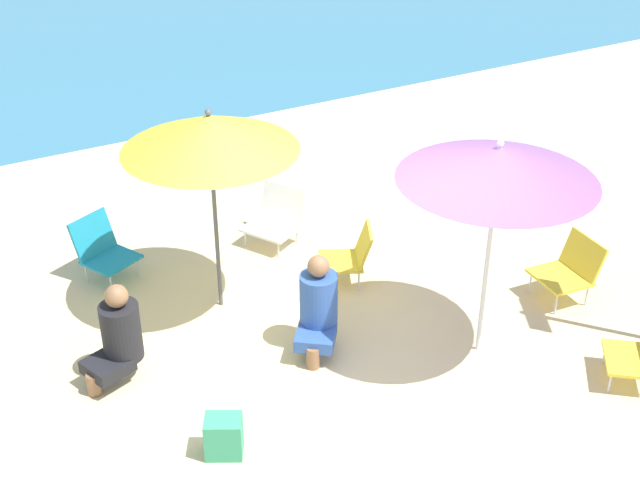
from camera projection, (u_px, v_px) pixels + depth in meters
ground_plane at (330, 367)px, 7.69m from camera, size 40.00×40.00×0.00m
sea_water at (9, 8)px, 18.14m from camera, size 40.00×16.00×0.01m
umbrella_yellow at (209, 133)px, 7.64m from camera, size 1.61×1.61×2.06m
umbrella_purple at (498, 164)px, 6.99m from camera, size 1.68×1.68×2.07m
beach_chair_b at (351, 254)px, 8.76m from camera, size 0.66×0.63×0.61m
beach_chair_c at (277, 217)px, 9.52m from camera, size 0.75×0.75×0.61m
beach_chair_d at (570, 268)px, 8.51m from camera, size 0.59×0.56×0.63m
beach_chair_e at (102, 248)px, 8.86m from camera, size 0.67×0.70×0.65m
person_a at (318, 306)px, 7.72m from camera, size 0.53×0.56×0.95m
person_b at (118, 336)px, 7.35m from camera, size 0.57×0.45×0.93m
beach_bag at (224, 436)px, 6.68m from camera, size 0.36×0.33×0.34m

